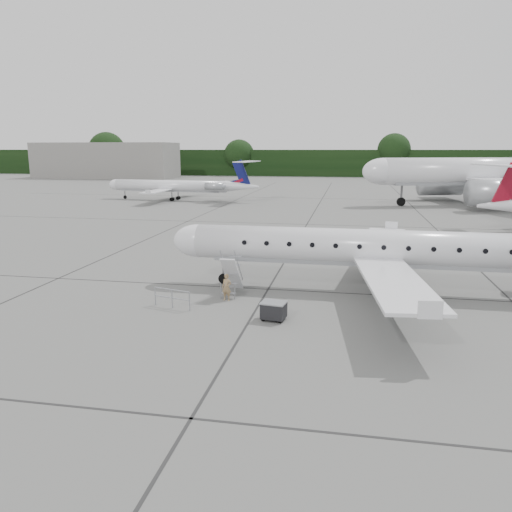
# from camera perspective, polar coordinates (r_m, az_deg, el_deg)

# --- Properties ---
(ground) EXTENTS (320.00, 320.00, 0.00)m
(ground) POSITION_cam_1_polar(r_m,az_deg,el_deg) (27.21, 10.94, -5.71)
(ground) COLOR slate
(ground) RESTS_ON ground
(treeline) EXTENTS (260.00, 4.00, 8.00)m
(treeline) POSITION_cam_1_polar(r_m,az_deg,el_deg) (155.99, 10.96, 10.36)
(treeline) COLOR black
(treeline) RESTS_ON ground
(terminal_building) EXTENTS (40.00, 14.00, 10.00)m
(terminal_building) POSITION_cam_1_polar(r_m,az_deg,el_deg) (152.77, -16.75, 10.42)
(terminal_building) COLOR slate
(terminal_building) RESTS_ON ground
(main_regional_jet) EXTENTS (28.90, 20.91, 7.37)m
(main_regional_jet) POSITION_cam_1_polar(r_m,az_deg,el_deg) (29.57, 14.68, 2.89)
(main_regional_jet) COLOR silver
(main_regional_jet) RESTS_ON ground
(airstair) EXTENTS (0.87, 2.17, 2.31)m
(airstair) POSITION_cam_1_polar(r_m,az_deg,el_deg) (28.70, -2.77, -2.16)
(airstair) COLOR silver
(airstair) RESTS_ON ground
(passenger) EXTENTS (0.60, 0.45, 1.51)m
(passenger) POSITION_cam_1_polar(r_m,az_deg,el_deg) (27.65, -3.37, -3.59)
(passenger) COLOR #92754F
(passenger) RESTS_ON ground
(safety_railing) EXTENTS (2.14, 0.67, 1.00)m
(safety_railing) POSITION_cam_1_polar(r_m,az_deg,el_deg) (26.76, -9.57, -4.84)
(safety_railing) COLOR #94979C
(safety_railing) RESTS_ON ground
(baggage_cart) EXTENTS (1.27, 1.09, 0.99)m
(baggage_cart) POSITION_cam_1_polar(r_m,az_deg,el_deg) (24.58, 2.03, -6.24)
(baggage_cart) COLOR black
(baggage_cart) RESTS_ON ground
(bg_narrowbody) EXTENTS (45.22, 37.87, 13.96)m
(bg_narrowbody) POSITION_cam_1_polar(r_m,az_deg,el_deg) (81.95, 24.60, 10.18)
(bg_narrowbody) COLOR silver
(bg_narrowbody) RESTS_ON ground
(bg_regional_left) EXTENTS (26.45, 20.20, 6.52)m
(bg_regional_left) POSITION_cam_1_polar(r_m,az_deg,el_deg) (83.37, -9.86, 8.54)
(bg_regional_left) COLOR silver
(bg_regional_left) RESTS_ON ground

